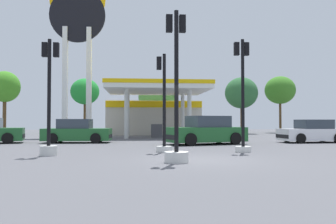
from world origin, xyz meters
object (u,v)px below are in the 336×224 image
at_px(traffic_signal_2, 243,106).
at_px(tree_1, 85,92).
at_px(traffic_signal_3, 176,114).
at_px(car_0, 206,131).
at_px(tree_2, 158,97).
at_px(traffic_signal_1, 49,114).
at_px(tree_0, 5,87).
at_px(car_1, 312,132).
at_px(car_2, 77,132).
at_px(tree_3, 241,93).
at_px(traffic_signal_0, 163,120).
at_px(station_pole_sign, 77,29).
at_px(tree_4, 280,90).

distance_m(traffic_signal_2, tree_1, 25.62).
xyz_separation_m(traffic_signal_2, traffic_signal_3, (-3.31, -3.44, -0.44)).
bearing_deg(car_0, tree_2, 94.83).
xyz_separation_m(traffic_signal_1, tree_2, (5.82, 25.01, 2.43)).
xyz_separation_m(traffic_signal_3, tree_0, (-15.52, 27.49, 3.47)).
bearing_deg(tree_1, car_1, -45.90).
height_order(car_2, traffic_signal_1, traffic_signal_1).
relative_size(car_1, tree_3, 0.67).
distance_m(car_2, traffic_signal_2, 11.17).
distance_m(traffic_signal_1, traffic_signal_3, 5.41).
bearing_deg(traffic_signal_0, tree_2, 87.03).
relative_size(car_2, tree_3, 0.69).
xyz_separation_m(station_pole_sign, traffic_signal_3, (6.33, -18.65, -7.69)).
bearing_deg(tree_2, tree_4, 0.54).
bearing_deg(traffic_signal_2, traffic_signal_3, -133.87).
height_order(car_0, tree_1, tree_1).
distance_m(traffic_signal_3, tree_4, 32.11).
distance_m(car_1, traffic_signal_3, 13.76).
height_order(traffic_signal_3, tree_4, tree_4).
bearing_deg(car_0, traffic_signal_1, -141.60).
xyz_separation_m(car_2, tree_2, (6.11, 16.90, 3.39)).
distance_m(tree_0, tree_3, 25.77).
bearing_deg(tree_3, car_1, -91.38).
distance_m(station_pole_sign, car_0, 16.01).
distance_m(car_0, traffic_signal_2, 5.34).
xyz_separation_m(traffic_signal_3, tree_3, (10.16, 25.38, 2.85)).
height_order(traffic_signal_0, traffic_signal_1, traffic_signal_1).
xyz_separation_m(tree_0, tree_3, (25.67, -2.11, -0.62)).
bearing_deg(station_pole_sign, car_0, -47.94).
relative_size(traffic_signal_1, tree_2, 0.78).
height_order(station_pole_sign, traffic_signal_3, station_pole_sign).
bearing_deg(traffic_signal_3, tree_1, 104.36).
bearing_deg(car_1, traffic_signal_1, -154.36).
relative_size(traffic_signal_1, tree_1, 0.76).
distance_m(car_2, tree_3, 21.35).
relative_size(traffic_signal_1, tree_3, 0.74).
distance_m(traffic_signal_1, tree_3, 27.25).
distance_m(car_1, traffic_signal_2, 9.07).
bearing_deg(tree_1, tree_3, -4.83).
relative_size(traffic_signal_2, tree_4, 0.74).
bearing_deg(station_pole_sign, traffic_signal_1, -84.12).
xyz_separation_m(car_0, tree_0, (-18.26, 18.90, 4.31)).
bearing_deg(tree_3, station_pole_sign, -157.80).
distance_m(car_0, car_2, 8.04).
bearing_deg(tree_2, car_2, -109.87).
xyz_separation_m(car_1, tree_1, (-16.64, 17.17, 3.91)).
distance_m(traffic_signal_1, tree_2, 25.80).
bearing_deg(car_1, tree_1, 134.10).
bearing_deg(car_2, car_1, -4.52).
bearing_deg(station_pole_sign, tree_2, 50.55).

